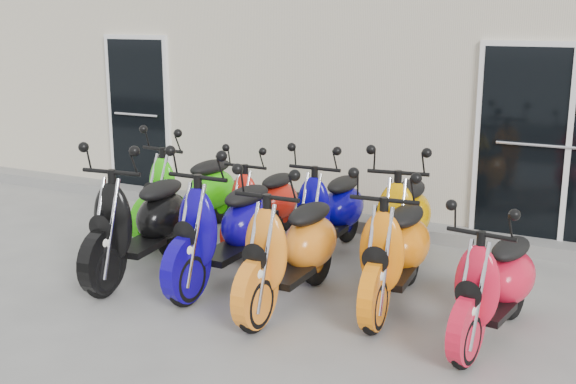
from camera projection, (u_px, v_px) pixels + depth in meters
name	position (u px, v px, depth m)	size (l,w,h in m)	color
ground	(261.00, 276.00, 7.32)	(80.00, 80.00, 0.00)	gray
building	(420.00, 78.00, 11.43)	(14.00, 6.00, 3.20)	beige
front_step	(339.00, 220.00, 9.05)	(14.00, 0.40, 0.15)	gray
door_left	(139.00, 110.00, 10.30)	(1.07, 0.08, 2.22)	black
door_right	(570.00, 141.00, 7.75)	(2.02, 0.08, 2.22)	black
scooter_front_black	(140.00, 206.00, 7.20)	(0.71, 1.94, 1.43)	black
scooter_front_blue	(225.00, 213.00, 6.98)	(0.71, 1.94, 1.44)	#100393
scooter_front_orange_a	(290.00, 233.00, 6.42)	(0.68, 1.87, 1.38)	orange
scooter_front_orange_b	(395.00, 235.00, 6.40)	(0.67, 1.84, 1.36)	orange
scooter_front_red	(495.00, 268.00, 5.73)	(0.61, 1.68, 1.24)	red
scooter_back_green	(189.00, 179.00, 8.55)	(0.67, 1.85, 1.37)	#2DCE09
scooter_back_red	(263.00, 192.00, 8.25)	(0.60, 1.64, 1.21)	red
scooter_back_blue	(330.00, 198.00, 7.80)	(0.65, 1.78, 1.31)	#080282
scooter_back_yellow	(404.00, 205.00, 7.37)	(0.68, 1.87, 1.38)	#DD9600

